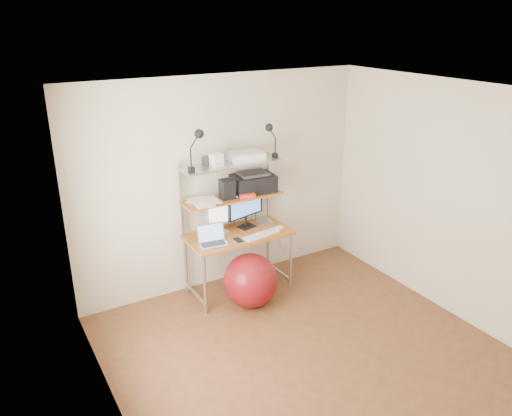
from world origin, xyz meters
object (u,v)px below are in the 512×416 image
Objects in this scene: monitor_silver at (220,215)px; laptop at (212,240)px; monitor_black at (246,206)px; exercise_ball at (251,280)px; printer at (253,182)px.

monitor_silver reaches higher than laptop.
laptop is (-0.22, -0.22, -0.17)m from monitor_silver.
exercise_ball is (-0.21, -0.48, -0.69)m from monitor_black.
exercise_ball is (-0.34, -0.52, -0.95)m from printer.
monitor_silver is 0.36m from laptop.
monitor_silver is 0.79× the size of printer.
monitor_black is 1.53× the size of laptop.
printer is (0.68, 0.26, 0.47)m from laptop.
laptop is 0.56× the size of exercise_ball.
printer is at bearing 29.31° from laptop.
monitor_black is 0.87m from exercise_ball.
monitor_silver is 0.82m from exercise_ball.
printer reaches higher than exercise_ball.
monitor_black reaches higher than laptop.
printer is (0.13, 0.04, 0.26)m from monitor_black.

